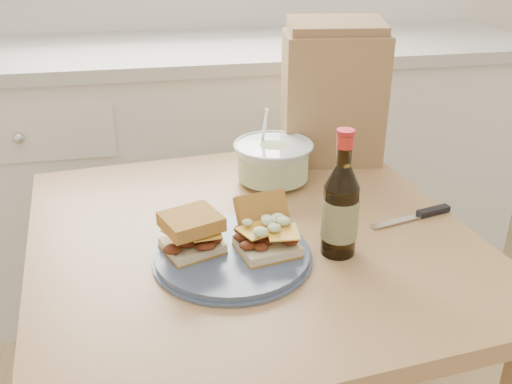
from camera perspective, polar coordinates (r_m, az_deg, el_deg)
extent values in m
cube|color=silver|center=(2.18, -6.99, 1.70)|extent=(2.40, 0.60, 0.90)
cube|color=beige|center=(2.03, -7.71, 13.87)|extent=(2.50, 0.64, 0.04)
cube|color=#AB7F51|center=(1.20, -0.46, -4.83)|extent=(0.98, 0.98, 0.04)
cube|color=#AB7F51|center=(1.70, -17.57, -10.87)|extent=(0.07, 0.07, 0.70)
cube|color=#AB7F51|center=(1.83, 7.97, -6.88)|extent=(0.07, 0.07, 0.70)
cylinder|color=#44536E|center=(1.10, -2.37, -6.32)|extent=(0.30, 0.30, 0.02)
cube|color=beige|center=(1.09, -6.37, -5.35)|extent=(0.13, 0.12, 0.02)
cube|color=yellow|center=(1.08, -6.46, -3.90)|extent=(0.08, 0.08, 0.00)
cube|color=#AE762E|center=(1.07, -6.51, -2.95)|extent=(0.13, 0.12, 0.03)
cube|color=beige|center=(1.08, 1.15, -5.44)|extent=(0.12, 0.12, 0.02)
cube|color=yellow|center=(1.07, 1.16, -3.91)|extent=(0.07, 0.07, 0.00)
cube|color=#AE762E|center=(1.12, 0.70, -2.37)|extent=(0.11, 0.09, 0.09)
cone|color=silver|center=(1.39, 1.72, 2.87)|extent=(0.19, 0.19, 0.10)
cylinder|color=beige|center=(1.39, 1.72, 2.70)|extent=(0.17, 0.17, 0.06)
torus|color=silver|center=(1.37, 1.74, 4.75)|extent=(0.19, 0.19, 0.01)
cylinder|color=silver|center=(1.38, 0.80, 6.29)|extent=(0.01, 0.08, 0.13)
cylinder|color=black|center=(1.10, 8.35, -2.81)|extent=(0.07, 0.07, 0.14)
cone|color=black|center=(1.06, 8.67, 1.58)|extent=(0.07, 0.07, 0.04)
cylinder|color=black|center=(1.04, 8.86, 4.17)|extent=(0.03, 0.03, 0.06)
cylinder|color=red|center=(1.03, 8.92, 5.04)|extent=(0.03, 0.03, 0.02)
cylinder|color=#B32128|center=(1.03, 8.99, 5.94)|extent=(0.03, 0.03, 0.01)
cylinder|color=#344120|center=(1.10, 8.37, -2.56)|extent=(0.07, 0.07, 0.08)
cube|color=silver|center=(1.26, 14.16, -2.78)|extent=(0.14, 0.05, 0.00)
cube|color=black|center=(1.32, 17.31, -1.82)|extent=(0.08, 0.04, 0.01)
cube|color=#9B7A4B|center=(1.52, 7.65, 9.30)|extent=(0.27, 0.20, 0.33)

